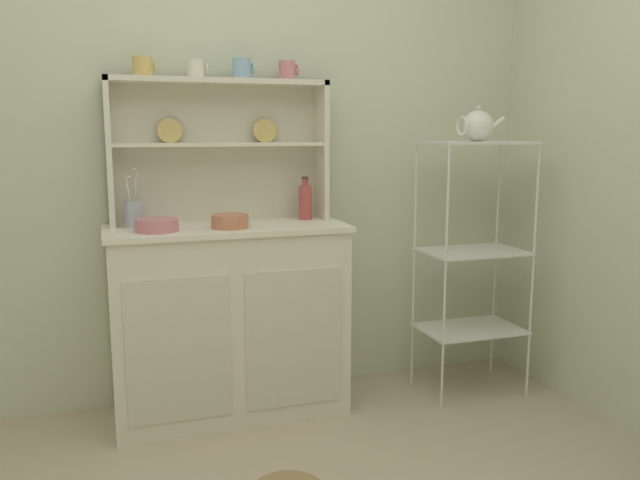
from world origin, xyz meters
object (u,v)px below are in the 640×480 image
Objects in this scene: hutch_shelf_unit at (218,139)px; hutch_cabinet at (229,318)px; bakers_rack at (473,240)px; bowl_mixing_large at (157,225)px; porcelain_teapot at (477,126)px; utensil_jar at (134,214)px; cup_gold_0 at (143,67)px; jam_bottle at (305,201)px.

hutch_cabinet is at bearing -90.00° from hutch_shelf_unit.
hutch_shelf_unit is at bearing 90.00° from hutch_cabinet.
bakers_rack reaches higher than hutch_cabinet.
bowl_mixing_large is 0.76× the size of porcelain_teapot.
bakers_rack is 5.24× the size of porcelain_teapot.
bakers_rack reaches higher than bowl_mixing_large.
hutch_cabinet is 4.13× the size of utensil_jar.
jam_bottle is at bearing -2.91° from cup_gold_0.
jam_bottle is at bearing 165.55° from bakers_rack.
cup_gold_0 is at bearing 170.93° from porcelain_teapot.
jam_bottle is (0.39, -0.08, -0.29)m from hutch_shelf_unit.
jam_bottle is (0.39, 0.09, 0.51)m from hutch_cabinet.
bowl_mixing_large is at bearing -167.05° from jam_bottle.
cup_gold_0 is 1.53m from porcelain_teapot.
jam_bottle reaches higher than bowl_mixing_large.
bakers_rack is at bearing -1.65° from bowl_mixing_large.
utensil_jar is at bearing -179.39° from jam_bottle.
jam_bottle is 0.79× the size of utensil_jar.
utensil_jar is at bearing 168.63° from hutch_cabinet.
jam_bottle is (0.71, -0.04, -0.60)m from cup_gold_0.
hutch_cabinet is 0.64m from jam_bottle.
bowl_mixing_large is 1.53m from porcelain_teapot.
jam_bottle is 0.78m from utensil_jar.
hutch_shelf_unit is 0.80× the size of bakers_rack.
hutch_shelf_unit is 1.21m from porcelain_teapot.
jam_bottle is at bearing 12.54° from hutch_cabinet.
hutch_shelf_unit is 1.30m from bakers_rack.
hutch_shelf_unit is 10.15× the size of cup_gold_0.
porcelain_teapot is at bearing -5.65° from hutch_cabinet.
jam_bottle is at bearing 165.53° from porcelain_teapot.
hutch_shelf_unit is 3.85× the size of utensil_jar.
jam_bottle is 0.88m from porcelain_teapot.
utensil_jar is (-0.78, -0.01, -0.03)m from jam_bottle.
jam_bottle is at bearing 12.95° from bowl_mixing_large.
hutch_cabinet is 0.85× the size of bakers_rack.
bowl_mixing_large is at bearing -142.36° from hutch_shelf_unit.
jam_bottle is 0.86× the size of porcelain_teapot.
utensil_jar is (-1.56, 0.19, 0.17)m from bakers_rack.
hutch_cabinet is 5.22× the size of jam_bottle.
hutch_cabinet is at bearing 174.35° from porcelain_teapot.
porcelain_teapot is at bearing -7.09° from utensil_jar.
bowl_mixing_large is at bearing -61.61° from utensil_jar.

